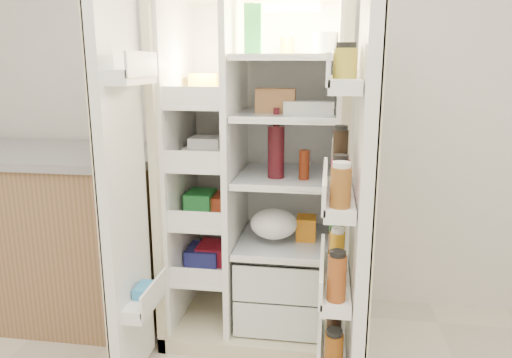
# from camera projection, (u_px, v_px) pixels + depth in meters

# --- Properties ---
(wall_back) EXTENTS (4.00, 0.02, 2.70)m
(wall_back) POSITION_uv_depth(u_px,v_px,m) (291.00, 81.00, 2.81)
(wall_back) COLOR silver
(wall_back) RESTS_ON floor
(refrigerator) EXTENTS (0.92, 0.70, 1.80)m
(refrigerator) POSITION_uv_depth(u_px,v_px,m) (261.00, 197.00, 2.63)
(refrigerator) COLOR beige
(refrigerator) RESTS_ON floor
(freezer_door) EXTENTS (0.15, 0.40, 1.72)m
(freezer_door) POSITION_uv_depth(u_px,v_px,m) (124.00, 197.00, 2.09)
(freezer_door) COLOR white
(freezer_door) RESTS_ON floor
(fridge_door) EXTENTS (0.17, 0.58, 1.72)m
(fridge_door) POSITION_uv_depth(u_px,v_px,m) (355.00, 218.00, 1.87)
(fridge_door) COLOR white
(fridge_door) RESTS_ON floor
(kitchen_counter) EXTENTS (1.35, 0.72, 0.98)m
(kitchen_counter) POSITION_uv_depth(u_px,v_px,m) (54.00, 233.00, 2.82)
(kitchen_counter) COLOR #936649
(kitchen_counter) RESTS_ON floor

